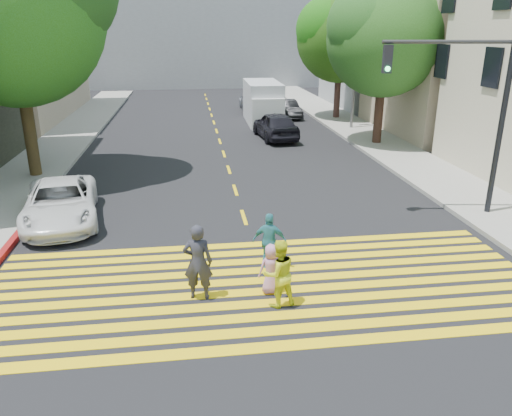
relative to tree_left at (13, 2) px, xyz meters
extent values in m
plane|color=black|center=(8.01, -11.85, -6.83)|extent=(120.00, 120.00, 0.00)
cube|color=gray|center=(-0.49, 10.15, -6.75)|extent=(3.00, 40.00, 0.15)
cube|color=gray|center=(16.51, 3.15, -6.75)|extent=(3.00, 60.00, 0.15)
cube|color=maroon|center=(1.11, -5.85, -6.75)|extent=(0.20, 8.00, 0.16)
cube|color=yellow|center=(8.01, -13.05, -6.82)|extent=(13.40, 0.35, 0.01)
cube|color=yellow|center=(8.01, -12.50, -6.82)|extent=(13.40, 0.35, 0.01)
cube|color=yellow|center=(8.01, -11.95, -6.82)|extent=(13.40, 0.35, 0.01)
cube|color=yellow|center=(8.01, -11.40, -6.82)|extent=(13.40, 0.35, 0.01)
cube|color=yellow|center=(8.01, -10.85, -6.82)|extent=(13.40, 0.35, 0.01)
cube|color=yellow|center=(8.01, -10.30, -6.82)|extent=(13.40, 0.35, 0.01)
cube|color=yellow|center=(8.01, -9.75, -6.82)|extent=(13.40, 0.35, 0.01)
cube|color=yellow|center=(8.01, -9.20, -6.82)|extent=(13.40, 0.35, 0.01)
cube|color=yellow|center=(8.01, -8.65, -6.82)|extent=(13.40, 0.35, 0.01)
cube|color=yellow|center=(8.01, -8.10, -6.82)|extent=(13.40, 0.35, 0.01)
cube|color=yellow|center=(8.01, -5.85, -6.82)|extent=(0.12, 1.40, 0.01)
cube|color=yellow|center=(8.01, -2.85, -6.82)|extent=(0.12, 1.40, 0.01)
cube|color=yellow|center=(8.01, 0.15, -6.82)|extent=(0.12, 1.40, 0.01)
cube|color=yellow|center=(8.01, 3.15, -6.82)|extent=(0.12, 1.40, 0.01)
cube|color=yellow|center=(8.01, 6.15, -6.82)|extent=(0.12, 1.40, 0.01)
cube|color=yellow|center=(8.01, 9.15, -6.82)|extent=(0.12, 1.40, 0.01)
cube|color=yellow|center=(8.01, 12.15, -6.82)|extent=(0.12, 1.40, 0.01)
cube|color=yellow|center=(8.01, 15.15, -6.82)|extent=(0.12, 1.40, 0.01)
cube|color=yellow|center=(8.01, 18.15, -6.82)|extent=(0.12, 1.40, 0.01)
cube|color=yellow|center=(8.01, 21.15, -6.82)|extent=(0.12, 1.40, 0.01)
cube|color=yellow|center=(8.01, 24.15, -6.82)|extent=(0.12, 1.40, 0.01)
cube|color=yellow|center=(8.01, 27.15, -6.82)|extent=(0.12, 1.40, 0.01)
cube|color=tan|center=(23.01, 7.15, -1.83)|extent=(10.00, 10.00, 10.00)
cube|color=gray|center=(23.01, 18.15, -1.83)|extent=(10.00, 10.00, 10.00)
cube|color=gray|center=(8.01, 36.15, -0.83)|extent=(30.00, 8.00, 12.00)
cylinder|color=#4B3A1B|center=(-0.10, -0.02, -5.01)|extent=(0.57, 0.57, 3.64)
sphere|color=#25580C|center=(-0.10, -0.02, -0.38)|extent=(8.29, 8.29, 7.01)
cylinder|color=#372012|center=(16.31, 4.11, -5.27)|extent=(0.50, 0.50, 3.11)
sphere|color=#1D4712|center=(16.31, 4.11, -1.37)|extent=(6.33, 6.33, 5.86)
sphere|color=#275319|center=(17.46, 4.52, -0.49)|extent=(4.75, 4.75, 4.40)
sphere|color=#165217|center=(15.31, 3.82, -0.78)|extent=(4.43, 4.43, 4.10)
cylinder|color=#402520|center=(16.48, 12.32, -5.32)|extent=(0.45, 0.45, 3.02)
sphere|color=#0F3D07|center=(16.48, 12.32, -1.51)|extent=(6.09, 6.09, 5.75)
sphere|color=#125012|center=(17.61, 12.68, -0.65)|extent=(4.56, 4.56, 4.31)
sphere|color=#0D5E0C|center=(15.48, 12.07, -0.94)|extent=(4.26, 4.26, 4.03)
imported|color=#2A2A34|center=(6.40, -10.93, -5.92)|extent=(0.72, 0.53, 1.82)
imported|color=yellow|center=(8.17, -11.49, -6.04)|extent=(0.89, 0.77, 1.57)
imported|color=#BE7EA6|center=(8.09, -10.90, -6.22)|extent=(0.65, 0.47, 1.22)
imported|color=teal|center=(8.27, -9.60, -6.08)|extent=(0.94, 0.60, 1.50)
imported|color=silver|center=(2.16, -5.47, -6.17)|extent=(2.93, 5.03, 1.32)
imported|color=black|center=(11.19, 6.39, -6.06)|extent=(2.25, 4.67, 1.54)
imported|color=#9A9DA9|center=(11.35, 16.98, -6.12)|extent=(2.13, 4.98, 1.43)
imported|color=black|center=(13.24, 13.41, -6.22)|extent=(1.61, 3.80, 1.22)
cube|color=silver|center=(11.26, 11.86, -5.51)|extent=(2.23, 5.33, 2.65)
cube|color=silver|center=(11.21, 9.53, -5.88)|extent=(2.04, 1.31, 1.91)
cylinder|color=black|center=(10.38, 9.97, -6.46)|extent=(0.28, 0.75, 0.74)
cylinder|color=black|center=(12.07, 9.94, -6.46)|extent=(0.28, 0.75, 0.74)
cylinder|color=black|center=(10.45, 13.78, -6.46)|extent=(0.28, 0.75, 0.74)
cylinder|color=black|center=(12.15, 13.75, -6.46)|extent=(0.28, 0.75, 0.74)
cylinder|color=black|center=(16.09, -6.77, -3.87)|extent=(0.20, 0.20, 5.93)
cylinder|color=#313131|center=(14.14, -6.48, -1.30)|extent=(3.92, 0.70, 0.12)
cube|color=black|center=(12.38, -6.22, -1.79)|extent=(0.29, 0.29, 0.83)
sphere|color=#30D962|center=(12.36, -6.35, -2.07)|extent=(0.18, 0.18, 0.16)
cylinder|color=slate|center=(16.31, 8.47, -1.83)|extent=(0.18, 0.18, 10.00)
camera|label=1|loc=(6.34, -21.23, -0.94)|focal=35.00mm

